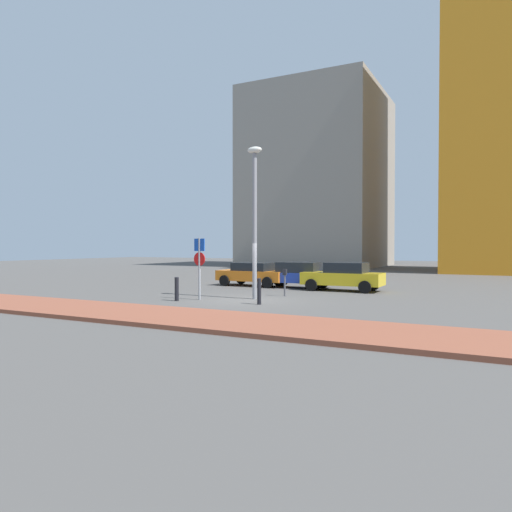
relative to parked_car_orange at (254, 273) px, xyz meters
The scene contains 11 objects.
ground_plane 7.43m from the parked_car_orange, 65.37° to the right, with size 120.00×120.00×0.00m, color #4C4947.
sidewalk_brick 12.89m from the parked_car_orange, 76.16° to the right, with size 40.00×3.47×0.14m, color brown.
parked_car_orange is the anchor object (origin of this frame).
parked_car_blue 2.75m from the parked_car_orange, ahead, with size 4.14×2.07×1.46m.
parked_car_yellow 5.67m from the parked_car_orange, ahead, with size 4.19×1.96×1.51m.
parking_sign_post 7.65m from the parked_car_orange, 80.76° to the right, with size 0.60×0.10×2.73m.
parking_meter 5.92m from the parked_car_orange, 47.92° to the right, with size 0.18×0.14×1.28m.
street_lamp 7.67m from the parked_car_orange, 61.98° to the right, with size 0.70×0.36×6.81m.
traffic_bollard_near 8.34m from the parked_car_orange, 85.91° to the right, with size 0.18×0.18×1.03m, color black.
traffic_bollard_mid 8.90m from the parked_car_orange, 60.89° to the right, with size 0.16×0.16×1.06m, color black.
building_under_construction 30.92m from the parked_car_orange, 102.38° to the left, with size 14.59×15.75×20.27m, color gray.
Camera 1 is at (10.00, -18.22, 2.39)m, focal length 33.31 mm.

